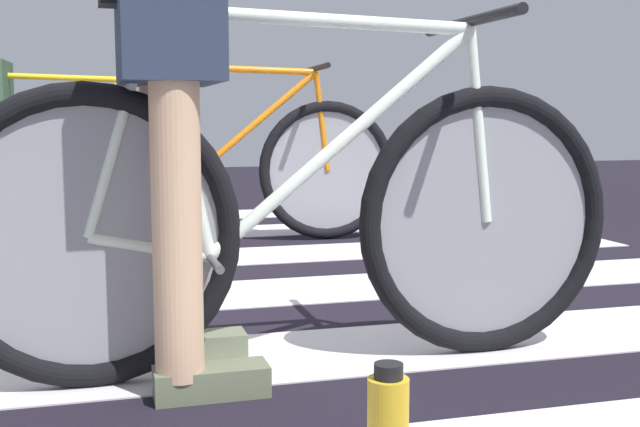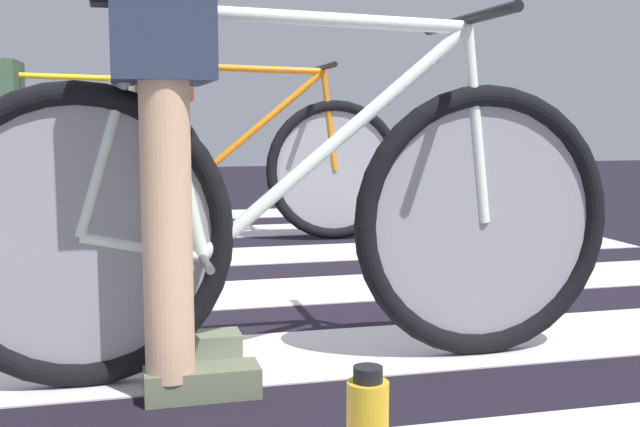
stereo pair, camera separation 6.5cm
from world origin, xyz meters
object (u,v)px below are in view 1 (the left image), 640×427
at_px(bicycle_1_of_3, 300,218).
at_px(bicycle_3_of_3, 48,158).
at_px(bicycle_2_of_3, 228,167).
at_px(cyclist_2_of_3, 164,116).
at_px(cyclist_1_of_3, 171,114).

height_order(bicycle_1_of_3, bicycle_3_of_3, same).
relative_size(bicycle_2_of_3, bicycle_3_of_3, 1.00).
bearing_deg(bicycle_3_of_3, cyclist_2_of_3, -57.87).
xyz_separation_m(bicycle_1_of_3, bicycle_3_of_3, (-0.78, 3.15, 0.00)).
bearing_deg(cyclist_2_of_3, cyclist_1_of_3, -91.42).
height_order(bicycle_1_of_3, cyclist_1_of_3, cyclist_1_of_3).
bearing_deg(bicycle_2_of_3, cyclist_1_of_3, -99.90).
height_order(cyclist_1_of_3, bicycle_2_of_3, cyclist_1_of_3).
bearing_deg(bicycle_2_of_3, bicycle_3_of_3, 132.52).
distance_m(bicycle_1_of_3, bicycle_3_of_3, 3.24).
distance_m(bicycle_1_of_3, cyclist_2_of_3, 2.09).
relative_size(cyclist_1_of_3, cyclist_2_of_3, 1.00).
xyz_separation_m(cyclist_1_of_3, bicycle_3_of_3, (-0.47, 3.15, -0.26)).
relative_size(bicycle_1_of_3, cyclist_1_of_3, 1.75).
bearing_deg(cyclist_1_of_3, bicycle_2_of_3, 77.10).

